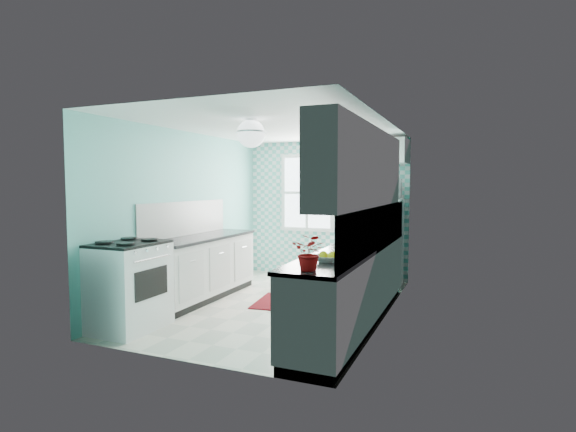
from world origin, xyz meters
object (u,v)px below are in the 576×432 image
at_px(ceiling_light, 251,133).
at_px(fruit_bowl, 327,259).
at_px(fridge, 382,242).
at_px(potted_plant, 310,252).
at_px(microwave, 383,189).
at_px(sink, 371,240).
at_px(stove, 129,285).

distance_m(ceiling_light, fruit_bowl, 1.94).
distance_m(fridge, potted_plant, 3.86).
bearing_deg(fruit_bowl, microwave, 91.54).
bearing_deg(sink, fridge, 97.86).
xyz_separation_m(ceiling_light, potted_plant, (1.20, -1.21, -1.22)).
relative_size(ceiling_light, potted_plant, 1.06).
bearing_deg(microwave, ceiling_light, 64.05).
distance_m(fridge, sink, 1.35).
height_order(ceiling_light, fruit_bowl, ceiling_light).
xyz_separation_m(fridge, stove, (-2.31, -3.46, -0.20)).
xyz_separation_m(fruit_bowl, potted_plant, (0.00, -0.50, 0.13)).
bearing_deg(microwave, fridge, 51.67).
distance_m(ceiling_light, microwave, 2.94).
distance_m(ceiling_light, stove, 2.31).
height_order(ceiling_light, fridge, ceiling_light).
bearing_deg(fruit_bowl, sink, 89.89).
height_order(fruit_bowl, microwave, microwave).
xyz_separation_m(fridge, fruit_bowl, (0.09, -3.34, 0.24)).
height_order(stove, fruit_bowl, stove).
bearing_deg(fridge, potted_plant, -86.40).
bearing_deg(fruit_bowl, potted_plant, -90.00).
height_order(stove, sink, sink).
relative_size(fridge, sink, 2.75).
relative_size(ceiling_light, stove, 0.34).
xyz_separation_m(sink, microwave, (-0.09, 1.34, 0.70)).
relative_size(stove, microwave, 1.69).
relative_size(ceiling_light, fridge, 0.24).
bearing_deg(fridge, microwave, 56.99).
height_order(ceiling_light, microwave, ceiling_light).
bearing_deg(potted_plant, sink, 89.91).
distance_m(fridge, stove, 4.16).
bearing_deg(microwave, stove, 53.19).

